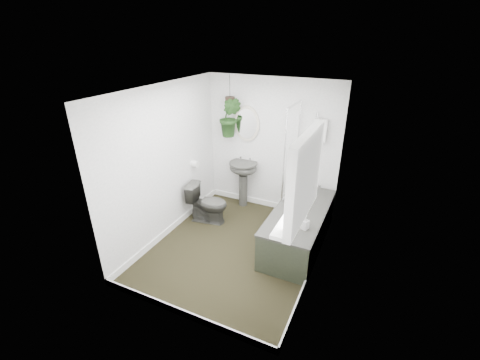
% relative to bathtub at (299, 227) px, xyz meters
% --- Properties ---
extents(floor, '(2.30, 2.80, 0.02)m').
position_rel_bathtub_xyz_m(floor, '(-0.80, -0.50, -0.30)').
color(floor, black).
rests_on(floor, ground).
extents(ceiling, '(2.30, 2.80, 0.02)m').
position_rel_bathtub_xyz_m(ceiling, '(-0.80, -0.50, 2.02)').
color(ceiling, white).
rests_on(ceiling, ground).
extents(wall_back, '(2.30, 0.02, 2.30)m').
position_rel_bathtub_xyz_m(wall_back, '(-0.80, 0.91, 0.86)').
color(wall_back, white).
rests_on(wall_back, ground).
extents(wall_front, '(2.30, 0.02, 2.30)m').
position_rel_bathtub_xyz_m(wall_front, '(-0.80, -1.91, 0.86)').
color(wall_front, white).
rests_on(wall_front, ground).
extents(wall_left, '(0.02, 2.80, 2.30)m').
position_rel_bathtub_xyz_m(wall_left, '(-1.96, -0.50, 0.86)').
color(wall_left, white).
rests_on(wall_left, ground).
extents(wall_right, '(0.02, 2.80, 2.30)m').
position_rel_bathtub_xyz_m(wall_right, '(0.36, -0.50, 0.86)').
color(wall_right, white).
rests_on(wall_right, ground).
extents(skirting, '(2.30, 2.80, 0.10)m').
position_rel_bathtub_xyz_m(skirting, '(-0.80, -0.50, -0.24)').
color(skirting, white).
rests_on(skirting, floor).
extents(bathtub, '(0.72, 1.72, 0.58)m').
position_rel_bathtub_xyz_m(bathtub, '(0.00, 0.00, 0.00)').
color(bathtub, '#363632').
rests_on(bathtub, floor).
extents(bath_screen, '(0.04, 0.72, 1.40)m').
position_rel_bathtub_xyz_m(bath_screen, '(-0.33, 0.49, 0.99)').
color(bath_screen, silver).
rests_on(bath_screen, bathtub).
extents(shower_box, '(0.20, 0.10, 0.35)m').
position_rel_bathtub_xyz_m(shower_box, '(0.00, 0.84, 1.26)').
color(shower_box, white).
rests_on(shower_box, wall_back).
extents(oval_mirror, '(0.46, 0.03, 0.62)m').
position_rel_bathtub_xyz_m(oval_mirror, '(-1.25, 0.87, 1.21)').
color(oval_mirror, beige).
rests_on(oval_mirror, wall_back).
extents(wall_sconce, '(0.04, 0.04, 0.22)m').
position_rel_bathtub_xyz_m(wall_sconce, '(-1.65, 0.86, 1.11)').
color(wall_sconce, black).
rests_on(wall_sconce, wall_back).
extents(toilet_roll_holder, '(0.11, 0.11, 0.11)m').
position_rel_bathtub_xyz_m(toilet_roll_holder, '(-1.90, 0.20, 0.61)').
color(toilet_roll_holder, white).
rests_on(toilet_roll_holder, wall_left).
extents(window_recess, '(0.08, 1.00, 0.90)m').
position_rel_bathtub_xyz_m(window_recess, '(0.29, -1.20, 1.36)').
color(window_recess, white).
rests_on(window_recess, wall_right).
extents(window_sill, '(0.18, 1.00, 0.04)m').
position_rel_bathtub_xyz_m(window_sill, '(0.22, -1.20, 0.94)').
color(window_sill, white).
rests_on(window_sill, wall_right).
extents(window_blinds, '(0.01, 0.86, 0.76)m').
position_rel_bathtub_xyz_m(window_blinds, '(0.24, -1.20, 1.36)').
color(window_blinds, white).
rests_on(window_blinds, wall_right).
extents(toilet, '(0.71, 0.48, 0.67)m').
position_rel_bathtub_xyz_m(toilet, '(-1.55, -0.01, 0.04)').
color(toilet, '#363632').
rests_on(toilet, floor).
extents(pedestal_sink, '(0.50, 0.43, 0.84)m').
position_rel_bathtub_xyz_m(pedestal_sink, '(-1.25, 0.74, 0.13)').
color(pedestal_sink, '#363632').
rests_on(pedestal_sink, floor).
extents(sill_plant, '(0.24, 0.22, 0.24)m').
position_rel_bathtub_xyz_m(sill_plant, '(0.24, -0.90, 1.08)').
color(sill_plant, black).
rests_on(sill_plant, window_sill).
extents(hanging_plant, '(0.41, 0.35, 0.68)m').
position_rel_bathtub_xyz_m(hanging_plant, '(-1.50, 0.75, 1.32)').
color(hanging_plant, black).
rests_on(hanging_plant, ceiling).
extents(soap_bottle, '(0.11, 0.11, 0.19)m').
position_rel_bathtub_xyz_m(soap_bottle, '(0.18, -0.44, 0.39)').
color(soap_bottle, black).
rests_on(soap_bottle, bathtub).
extents(hanging_pot, '(0.16, 0.16, 0.12)m').
position_rel_bathtub_xyz_m(hanging_pot, '(-1.50, 0.75, 1.60)').
color(hanging_pot, black).
rests_on(hanging_pot, ceiling).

